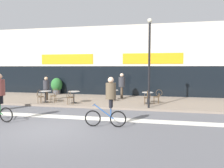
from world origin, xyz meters
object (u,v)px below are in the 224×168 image
at_px(bistro_table_3, 148,95).
at_px(cafe_chair_3_side, 158,96).
at_px(bistro_table_1, 74,95).
at_px(cafe_chair_3_near, 147,97).
at_px(cafe_chair_1_near, 70,96).
at_px(cafe_chair_0_side, 54,95).
at_px(lamp_post, 149,57).
at_px(bistro_table_0, 45,94).
at_px(cafe_chair_0_near, 40,96).
at_px(bistro_table_2, 113,93).
at_px(pedestrian_far_end, 122,83).
at_px(cafe_chair_2_near, 112,94).
at_px(cyclist_2, 109,98).
at_px(pedestrian_near_end, 46,86).
at_px(planter_pot, 57,86).

xyz_separation_m(bistro_table_3, cafe_chair_3_side, (0.63, 0.01, 0.00)).
distance_m(bistro_table_1, cafe_chair_3_near, 4.71).
bearing_deg(cafe_chair_1_near, cafe_chair_0_side, 64.99).
relative_size(cafe_chair_3_near, lamp_post, 0.18).
bearing_deg(cafe_chair_3_near, cafe_chair_1_near, 92.01).
distance_m(bistro_table_0, cafe_chair_0_near, 0.63).
distance_m(bistro_table_1, cafe_chair_0_near, 2.10).
xyz_separation_m(bistro_table_2, cafe_chair_0_near, (-4.22, -2.52, 0.01)).
bearing_deg(pedestrian_far_end, cafe_chair_2_near, 71.49).
distance_m(bistro_table_2, pedestrian_far_end, 1.24).
distance_m(cafe_chair_3_side, cyclist_2, 5.84).
relative_size(cafe_chair_3_near, pedestrian_near_end, 0.55).
height_order(cafe_chair_1_near, pedestrian_far_end, pedestrian_far_end).
height_order(bistro_table_2, cafe_chair_1_near, cafe_chair_1_near).
bearing_deg(cyclist_2, planter_pot, -58.11).
xyz_separation_m(bistro_table_0, pedestrian_near_end, (-0.41, 0.88, 0.43)).
bearing_deg(bistro_table_0, cyclist_2, -39.93).
bearing_deg(cafe_chair_3_side, cafe_chair_0_side, 3.18).
bearing_deg(bistro_table_0, bistro_table_2, 24.26).
xyz_separation_m(cafe_chair_2_near, cafe_chair_3_side, (3.04, -0.28, 0.00)).
distance_m(cafe_chair_0_side, pedestrian_near_end, 1.43).
xyz_separation_m(cafe_chair_3_side, planter_pot, (-8.51, 3.13, 0.22)).
relative_size(bistro_table_1, bistro_table_3, 1.06).
relative_size(cafe_chair_1_near, lamp_post, 0.18).
xyz_separation_m(bistro_table_3, cafe_chair_1_near, (-4.68, -1.49, 0.00)).
bearing_deg(bistro_table_0, cafe_chair_1_near, -14.28).
bearing_deg(cafe_chair_0_near, bistro_table_2, -55.24).
relative_size(planter_pot, pedestrian_near_end, 0.85).
height_order(cafe_chair_3_near, cafe_chair_3_side, same).
bearing_deg(bistro_table_2, planter_pot, 157.77).
distance_m(lamp_post, pedestrian_far_end, 4.48).
distance_m(bistro_table_3, cafe_chair_3_side, 0.63).
height_order(cafe_chair_3_side, cyclist_2, cyclist_2).
bearing_deg(bistro_table_2, pedestrian_near_end, -167.60).
bearing_deg(pedestrian_far_end, planter_pot, -16.18).
relative_size(bistro_table_3, lamp_post, 0.14).
relative_size(bistro_table_0, cafe_chair_3_near, 0.83).
bearing_deg(cafe_chair_1_near, cyclist_2, -143.56).
bearing_deg(cafe_chair_0_side, bistro_table_2, -160.19).
distance_m(bistro_table_0, cafe_chair_1_near, 2.02).
xyz_separation_m(cafe_chair_2_near, cyclist_2, (1.17, -5.78, 0.54)).
height_order(cafe_chair_0_side, cafe_chair_3_near, same).
bearing_deg(cafe_chair_2_near, pedestrian_near_end, 88.34).
relative_size(bistro_table_1, cyclist_2, 0.37).
xyz_separation_m(cafe_chair_3_near, lamp_post, (0.14, -0.94, 2.39)).
xyz_separation_m(cafe_chair_3_side, cyclist_2, (-1.88, -5.51, 0.54)).
height_order(cafe_chair_2_near, pedestrian_near_end, pedestrian_near_end).
xyz_separation_m(bistro_table_2, lamp_post, (2.58, -2.48, 2.41)).
distance_m(cafe_chair_2_near, cafe_chair_3_side, 3.06).
bearing_deg(bistro_table_0, pedestrian_far_end, 32.08).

